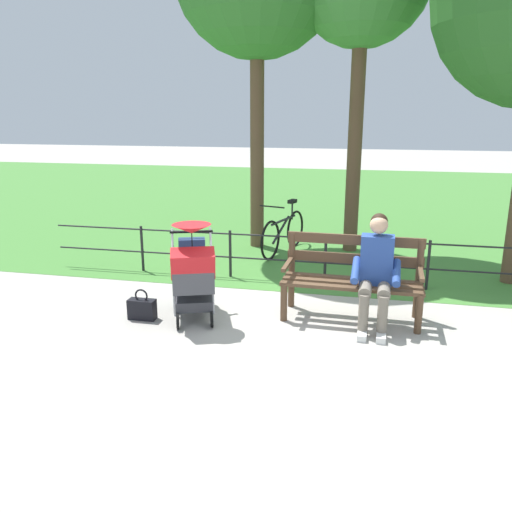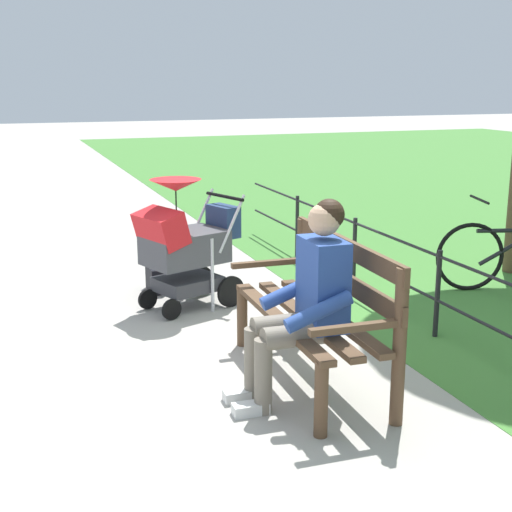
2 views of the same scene
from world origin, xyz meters
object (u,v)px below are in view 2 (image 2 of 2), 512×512
park_bench (321,304)px  handbag (156,278)px  person_on_bench (306,296)px  stroller (184,242)px

park_bench → handbag: 2.50m
person_on_bench → handbag: bearing=8.2°
park_bench → stroller: (1.79, 0.47, 0.07)m
stroller → handbag: 0.77m
park_bench → person_on_bench: 0.37m
park_bench → person_on_bench: size_ratio=1.27×
stroller → handbag: stroller is taller
park_bench → person_on_bench: bearing=139.2°
park_bench → person_on_bench: (-0.26, 0.22, 0.15)m
person_on_bench → handbag: size_ratio=3.45×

